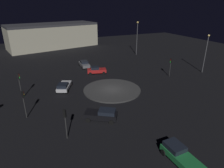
% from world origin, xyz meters
% --- Properties ---
extents(ground_plane, '(114.84, 114.84, 0.00)m').
position_xyz_m(ground_plane, '(0.00, 0.00, 0.00)').
color(ground_plane, black).
extents(roundabout_island, '(10.09, 10.09, 0.23)m').
position_xyz_m(roundabout_island, '(0.00, 0.00, 0.11)').
color(roundabout_island, '#383838').
rests_on(roundabout_island, ground_plane).
extents(car_grey, '(4.27, 2.10, 1.52)m').
position_xyz_m(car_grey, '(-15.29, -0.45, 0.77)').
color(car_grey, slate).
rests_on(car_grey, ground_plane).
extents(car_silver, '(4.68, 3.46, 1.41)m').
position_xyz_m(car_silver, '(-3.66, -7.69, 0.72)').
color(car_silver, silver).
rests_on(car_silver, ground_plane).
extents(car_green, '(4.30, 2.07, 1.42)m').
position_xyz_m(car_green, '(17.97, -0.95, 0.73)').
color(car_green, '#1E7238').
rests_on(car_green, ground_plane).
extents(car_red, '(2.82, 4.37, 1.60)m').
position_xyz_m(car_red, '(-9.53, 0.55, 0.80)').
color(car_red, red).
rests_on(car_red, ground_plane).
extents(car_black, '(3.79, 4.50, 1.53)m').
position_xyz_m(car_black, '(8.10, -5.07, 0.80)').
color(car_black, black).
rests_on(car_black, ground_plane).
extents(traffic_light_south, '(0.34, 0.38, 4.26)m').
position_xyz_m(traffic_light_south, '(-3.09, -14.53, 3.03)').
color(traffic_light_south, '#2D2D2D').
rests_on(traffic_light_south, ground_plane).
extents(traffic_light_southeast, '(0.39, 0.39, 3.71)m').
position_xyz_m(traffic_light_southeast, '(10.01, -10.11, 2.66)').
color(traffic_light_southeast, '#2D2D2D').
rests_on(traffic_light_southeast, ground_plane).
extents(traffic_light_north, '(0.32, 0.37, 3.89)m').
position_xyz_m(traffic_light_north, '(-1.48, 13.89, 2.78)').
color(traffic_light_north, '#2D2D2D').
rests_on(traffic_light_north, ground_plane).
extents(traffic_light_south_near, '(0.34, 0.38, 3.88)m').
position_xyz_m(traffic_light_south_near, '(3.42, -14.12, 2.77)').
color(traffic_light_south_near, '#2D2D2D').
rests_on(traffic_light_south_near, ground_plane).
extents(streetlamp_northwest, '(0.55, 0.55, 9.61)m').
position_xyz_m(streetlamp_northwest, '(-20.87, 17.47, 6.28)').
color(streetlamp_northwest, '#4C4C51').
rests_on(streetlamp_northwest, ground_plane).
extents(streetlamp_north, '(0.44, 0.44, 8.30)m').
position_xyz_m(streetlamp_north, '(-0.65, 22.48, 5.01)').
color(streetlamp_north, '#4C4C51').
rests_on(streetlamp_north, ground_plane).
extents(store_building, '(16.66, 31.05, 8.06)m').
position_xyz_m(store_building, '(-42.55, -3.32, 4.03)').
color(store_building, '#B7B299').
rests_on(store_building, ground_plane).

